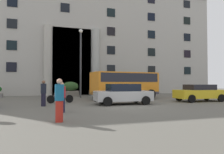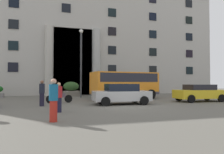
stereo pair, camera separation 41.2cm
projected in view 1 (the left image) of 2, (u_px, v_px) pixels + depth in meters
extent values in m
cube|color=#5F5C53|center=(126.00, 106.00, 14.17)|extent=(80.00, 64.00, 0.12)
cube|color=#ABA79F|center=(83.00, 42.00, 31.05)|extent=(37.37, 9.00, 15.19)
cube|color=black|center=(72.00, 61.00, 26.10)|extent=(4.79, 0.12, 8.42)
cylinder|color=#B0ABA0|center=(48.00, 60.00, 24.92)|extent=(1.02, 1.02, 8.42)
cylinder|color=#A6A8A3|center=(95.00, 62.00, 26.68)|extent=(1.02, 1.02, 8.42)
cube|color=black|center=(11.00, 67.00, 23.90)|extent=(1.10, 0.08, 1.10)
cube|color=black|center=(111.00, 69.00, 27.51)|extent=(1.10, 0.08, 1.10)
cube|color=black|center=(152.00, 70.00, 29.32)|extent=(1.10, 0.08, 1.10)
cube|color=black|center=(188.00, 71.00, 31.13)|extent=(1.10, 0.08, 1.10)
cube|color=black|center=(12.00, 45.00, 23.96)|extent=(1.10, 0.08, 1.10)
cube|color=black|center=(111.00, 50.00, 27.58)|extent=(1.10, 0.08, 1.10)
cube|color=black|center=(152.00, 52.00, 29.39)|extent=(1.10, 0.08, 1.10)
cube|color=black|center=(187.00, 54.00, 31.19)|extent=(1.10, 0.08, 1.10)
cube|color=black|center=(12.00, 24.00, 24.03)|extent=(1.10, 0.08, 1.10)
cube|color=black|center=(111.00, 31.00, 27.65)|extent=(1.10, 0.08, 1.10)
cube|color=black|center=(151.00, 34.00, 29.45)|extent=(1.10, 0.08, 1.10)
cube|color=black|center=(187.00, 37.00, 31.26)|extent=(1.10, 0.08, 1.10)
cube|color=black|center=(12.00, 2.00, 24.10)|extent=(1.10, 0.08, 1.10)
cube|color=black|center=(65.00, 8.00, 25.91)|extent=(1.10, 0.08, 1.10)
cube|color=black|center=(111.00, 13.00, 27.71)|extent=(1.10, 0.08, 1.10)
cube|color=black|center=(151.00, 17.00, 29.52)|extent=(1.10, 0.08, 1.10)
cube|color=black|center=(187.00, 21.00, 31.33)|extent=(1.10, 0.08, 1.10)
cube|color=black|center=(187.00, 4.00, 31.40)|extent=(1.10, 0.08, 1.10)
cube|color=orange|center=(125.00, 83.00, 20.06)|extent=(6.50, 3.17, 2.08)
cube|color=#20212A|center=(125.00, 78.00, 20.08)|extent=(6.13, 3.15, 0.81)
cube|color=#20212A|center=(151.00, 80.00, 21.34)|extent=(0.30, 2.04, 1.01)
cube|color=#43414C|center=(125.00, 93.00, 20.04)|extent=(6.50, 3.21, 0.24)
cylinder|color=black|center=(137.00, 93.00, 22.05)|extent=(0.93, 0.39, 0.90)
cylinder|color=black|center=(151.00, 94.00, 19.83)|extent=(0.93, 0.39, 0.90)
cylinder|color=black|center=(99.00, 94.00, 20.24)|extent=(0.93, 0.39, 0.90)
cylinder|color=black|center=(109.00, 95.00, 18.02)|extent=(0.93, 0.39, 0.90)
cylinder|color=#939B17|center=(154.00, 86.00, 23.23)|extent=(0.08, 0.08, 2.46)
cube|color=yellow|center=(154.00, 77.00, 23.22)|extent=(0.44, 0.03, 0.60)
cube|color=slate|center=(126.00, 93.00, 25.72)|extent=(1.81, 0.96, 0.52)
ellipsoid|color=#376D35|center=(126.00, 87.00, 25.74)|extent=(1.74, 0.87, 0.90)
cube|color=slate|center=(98.00, 93.00, 24.71)|extent=(2.01, 0.93, 0.59)
ellipsoid|color=#276F33|center=(98.00, 87.00, 24.73)|extent=(1.93, 0.84, 0.78)
cube|color=slate|center=(151.00, 92.00, 26.53)|extent=(1.78, 0.73, 0.62)
ellipsoid|color=#285126|center=(151.00, 87.00, 26.55)|extent=(1.71, 0.65, 0.79)
cube|color=#696458|center=(70.00, 94.00, 23.15)|extent=(1.79, 0.96, 0.64)
ellipsoid|color=#2C4E23|center=(71.00, 86.00, 23.17)|extent=(1.72, 0.86, 1.01)
cube|color=gold|center=(200.00, 94.00, 17.36)|extent=(4.14, 1.86, 0.69)
cube|color=black|center=(199.00, 87.00, 17.38)|extent=(2.26, 1.58, 0.44)
cylinder|color=black|center=(206.00, 97.00, 18.54)|extent=(0.63, 0.22, 0.62)
cylinder|color=black|center=(221.00, 98.00, 16.90)|extent=(0.63, 0.22, 0.62)
cylinder|color=black|center=(179.00, 97.00, 17.81)|extent=(0.63, 0.22, 0.62)
cylinder|color=black|center=(192.00, 99.00, 16.16)|extent=(0.63, 0.22, 0.62)
cube|color=#B5B5B6|center=(123.00, 96.00, 15.00)|extent=(4.08, 1.96, 0.68)
cube|color=black|center=(123.00, 87.00, 15.01)|extent=(2.22, 1.68, 0.51)
cylinder|color=black|center=(136.00, 99.00, 16.24)|extent=(0.63, 0.22, 0.62)
cylinder|color=black|center=(146.00, 101.00, 14.48)|extent=(0.63, 0.22, 0.62)
cylinder|color=black|center=(101.00, 99.00, 15.50)|extent=(0.63, 0.22, 0.62)
cylinder|color=black|center=(108.00, 102.00, 13.74)|extent=(0.63, 0.22, 0.62)
cylinder|color=black|center=(69.00, 99.00, 16.19)|extent=(0.61, 0.17, 0.60)
cylinder|color=black|center=(51.00, 99.00, 15.61)|extent=(0.61, 0.19, 0.60)
cube|color=#4E414D|center=(60.00, 95.00, 15.91)|extent=(0.91, 0.35, 0.32)
cube|color=black|center=(58.00, 93.00, 15.84)|extent=(0.54, 0.26, 0.12)
cylinder|color=#A5A5A8|center=(68.00, 91.00, 16.16)|extent=(0.10, 0.55, 0.03)
cylinder|color=black|center=(112.00, 98.00, 17.04)|extent=(0.61, 0.24, 0.60)
cylinder|color=black|center=(96.00, 98.00, 16.96)|extent=(0.61, 0.26, 0.60)
cube|color=white|center=(104.00, 95.00, 17.01)|extent=(0.87, 0.44, 0.32)
cube|color=black|center=(102.00, 92.00, 17.00)|extent=(0.55, 0.32, 0.12)
cylinder|color=#A5A5A8|center=(111.00, 91.00, 17.05)|extent=(0.16, 0.54, 0.03)
cylinder|color=#1B1A31|center=(62.00, 105.00, 10.89)|extent=(0.30, 0.30, 0.77)
cylinder|color=#AB2024|center=(62.00, 92.00, 10.91)|extent=(0.36, 0.36, 0.59)
sphere|color=tan|center=(62.00, 84.00, 10.92)|extent=(0.20, 0.20, 0.20)
cylinder|color=#AD261C|center=(59.00, 111.00, 8.24)|extent=(0.30, 0.30, 0.84)
cylinder|color=#155983|center=(59.00, 92.00, 8.26)|extent=(0.36, 0.36, 0.65)
sphere|color=tan|center=(60.00, 81.00, 8.28)|extent=(0.22, 0.22, 0.22)
cylinder|color=black|center=(43.00, 100.00, 13.73)|extent=(0.30, 0.30, 0.84)
cylinder|color=black|center=(44.00, 89.00, 13.75)|extent=(0.36, 0.36, 0.65)
sphere|color=brown|center=(44.00, 82.00, 13.76)|extent=(0.22, 0.22, 0.22)
cylinder|color=#37393C|center=(81.00, 65.00, 21.74)|extent=(0.18, 0.18, 6.78)
sphere|color=white|center=(81.00, 31.00, 21.84)|extent=(0.40, 0.40, 0.40)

